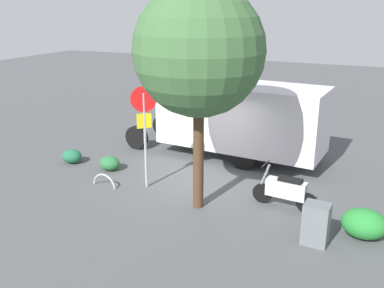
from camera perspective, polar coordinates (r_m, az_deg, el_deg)
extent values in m
plane|color=#494B4E|center=(13.57, 1.26, -5.26)|extent=(60.00, 60.00, 0.00)
cylinder|color=black|center=(16.41, 9.39, 0.38)|extent=(0.92, 0.32, 0.90)
cylinder|color=black|center=(14.72, 6.88, -1.60)|extent=(0.92, 0.32, 0.90)
cylinder|color=black|center=(18.28, -3.83, 2.44)|extent=(0.92, 0.32, 0.90)
cylinder|color=black|center=(16.78, -7.31, 0.88)|extent=(0.92, 0.32, 0.90)
cube|color=silver|center=(15.11, 9.81, 3.27)|extent=(4.10, 2.48, 2.26)
cube|color=silver|center=(16.32, -0.12, 4.00)|extent=(1.95, 2.23, 1.90)
cube|color=black|center=(16.18, -0.13, 6.06)|extent=(1.96, 2.07, 0.60)
cylinder|color=black|center=(12.42, 9.28, -6.41)|extent=(0.57, 0.15, 0.56)
cylinder|color=black|center=(12.10, 14.85, -7.51)|extent=(0.57, 0.15, 0.56)
cube|color=silver|center=(12.12, 12.34, -5.81)|extent=(1.12, 0.42, 0.48)
cube|color=black|center=(11.99, 12.88, -4.72)|extent=(0.66, 0.34, 0.12)
cylinder|color=slate|center=(12.19, 9.63, -4.11)|extent=(0.29, 0.10, 0.69)
cylinder|color=black|center=(12.06, 9.72, -2.57)|extent=(0.09, 0.55, 0.04)
cylinder|color=#9E9EA3|center=(12.92, -6.20, 0.35)|extent=(0.08, 0.08, 2.94)
cylinder|color=red|center=(12.57, -6.44, 5.88)|extent=(0.71, 0.32, 0.76)
cube|color=yellow|center=(12.72, -6.34, 3.06)|extent=(0.33, 0.33, 0.44)
cylinder|color=#47301E|center=(11.54, 0.85, -1.32)|extent=(0.29, 0.29, 3.09)
sphere|color=#3A6136|center=(10.94, 0.92, 12.20)|extent=(3.33, 3.33, 3.33)
cube|color=slate|center=(10.59, 16.06, -10.12)|extent=(0.62, 0.51, 1.02)
torus|color=#B7B7BC|center=(13.63, -11.51, -5.55)|extent=(0.85, 0.12, 0.85)
ellipsoid|color=#286636|center=(14.82, -10.81, -2.51)|extent=(0.72, 0.59, 0.49)
ellipsoid|color=#267C30|center=(11.28, 21.79, -9.75)|extent=(1.07, 0.88, 0.73)
ellipsoid|color=#1F5E3F|center=(15.78, -15.58, -1.56)|extent=(0.72, 0.59, 0.49)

